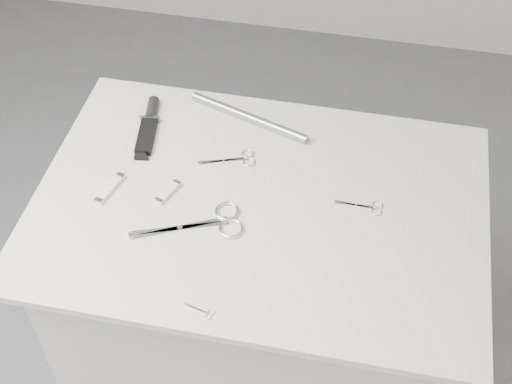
% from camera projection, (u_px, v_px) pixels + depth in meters
% --- Properties ---
extents(plinth, '(0.90, 0.60, 0.90)m').
position_uv_depth(plinth, '(259.00, 318.00, 1.92)').
color(plinth, silver).
rests_on(plinth, ground).
extents(display_board, '(1.00, 0.70, 0.02)m').
position_uv_depth(display_board, '(259.00, 206.00, 1.58)').
color(display_board, beige).
rests_on(display_board, plinth).
extents(large_shears, '(0.24, 0.15, 0.01)m').
position_uv_depth(large_shears, '(212.00, 223.00, 1.53)').
color(large_shears, white).
rests_on(large_shears, display_board).
extents(embroidery_scissors_a, '(0.13, 0.08, 0.00)m').
position_uv_depth(embroidery_scissors_a, '(238.00, 159.00, 1.67)').
color(embroidery_scissors_a, white).
rests_on(embroidery_scissors_a, display_board).
extents(embroidery_scissors_b, '(0.11, 0.05, 0.00)m').
position_uv_depth(embroidery_scissors_b, '(367.00, 207.00, 1.57)').
color(embroidery_scissors_b, white).
rests_on(embroidery_scissors_b, display_board).
extents(tiny_scissors, '(0.06, 0.03, 0.00)m').
position_uv_depth(tiny_scissors, '(203.00, 312.00, 1.38)').
color(tiny_scissors, white).
rests_on(tiny_scissors, display_board).
extents(sheathed_knife, '(0.06, 0.20, 0.02)m').
position_uv_depth(sheathed_knife, '(149.00, 124.00, 1.74)').
color(sheathed_knife, black).
rests_on(sheathed_knife, display_board).
extents(pocket_knife_a, '(0.04, 0.10, 0.01)m').
position_uv_depth(pocket_knife_a, '(110.00, 188.00, 1.60)').
color(pocket_knife_a, '#EDE6CF').
rests_on(pocket_knife_a, display_board).
extents(pocket_knife_b, '(0.04, 0.07, 0.01)m').
position_uv_depth(pocket_knife_b, '(168.00, 192.00, 1.59)').
color(pocket_knife_b, '#EDE6CF').
rests_on(pocket_knife_b, display_board).
extents(metal_rail, '(0.31, 0.12, 0.02)m').
position_uv_depth(metal_rail, '(249.00, 117.00, 1.75)').
color(metal_rail, '#95979D').
rests_on(metal_rail, display_board).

